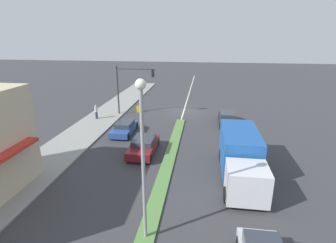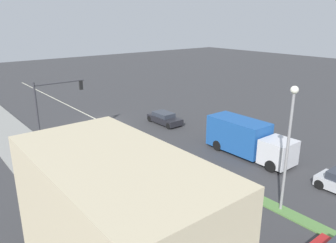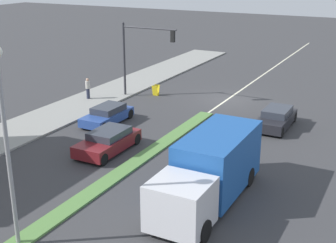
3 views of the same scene
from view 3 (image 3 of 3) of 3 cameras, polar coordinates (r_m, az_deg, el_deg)
name	(u,v)px [view 3 (image 3 of 3)]	position (r m, az deg, el deg)	size (l,w,h in m)	color
ground_plane	(83,199)	(21.44, -10.30, -9.32)	(160.00, 160.00, 0.00)	#38383A
lane_marking_center	(227,100)	(36.24, 7.23, 2.67)	(0.16, 60.00, 0.01)	beige
traffic_signal_main	(140,48)	(35.59, -3.45, 8.93)	(4.59, 0.34, 5.60)	#333338
street_lamp	(4,124)	(16.93, -19.34, -0.27)	(0.44, 0.44, 7.37)	gray
pedestrian	(88,88)	(36.12, -9.75, 4.05)	(0.34, 0.34, 1.59)	#282D42
warning_aframe_sign	(156,90)	(37.01, -1.50, 3.83)	(0.45, 0.53, 0.84)	yellow
delivery_truck	(210,169)	(20.52, 5.20, -5.84)	(2.44, 7.50, 2.87)	silver
sedan_dark	(276,118)	(30.53, 13.05, 0.39)	(1.78, 4.11, 1.23)	black
sedan_maroon	(108,141)	(26.17, -7.33, -2.38)	(1.91, 4.17, 1.23)	maroon
coupe_blue	(107,115)	(30.78, -7.40, 0.82)	(1.74, 3.94, 1.16)	#284793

